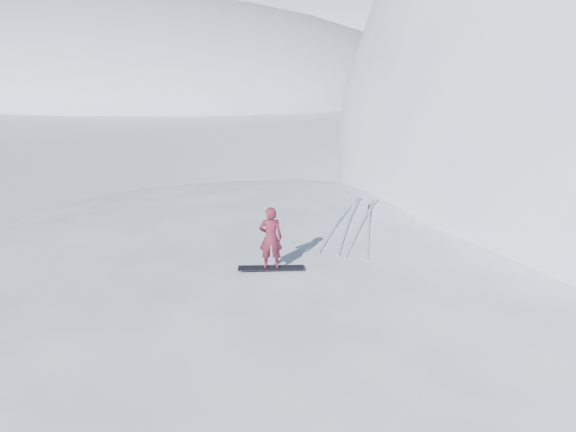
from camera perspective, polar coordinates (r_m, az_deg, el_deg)
name	(u,v)px	position (r m, az deg, el deg)	size (l,w,h in m)	color
ground	(320,392)	(13.95, 3.29, -17.41)	(400.00, 400.00, 0.00)	white
near_ridge	(395,341)	(16.10, 10.85, -12.37)	(36.00, 28.00, 4.80)	white
far_ridge_a	(69,80)	(102.66, -21.35, 12.77)	(120.00, 70.00, 28.00)	white
far_ridge_c	(343,67)	(128.60, 5.63, 14.83)	(140.00, 90.00, 36.00)	white
wind_bumps	(331,343)	(15.76, 4.39, -12.78)	(16.00, 14.40, 1.00)	white
snowboard	(271,268)	(14.28, -1.74, -5.29)	(1.67, 0.31, 0.03)	black
snowboarder	(271,238)	(13.97, -1.77, -2.23)	(0.59, 0.38, 1.61)	maroon
board_tracks	(354,221)	(17.81, 6.77, -0.46)	(2.43, 5.92, 0.04)	silver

